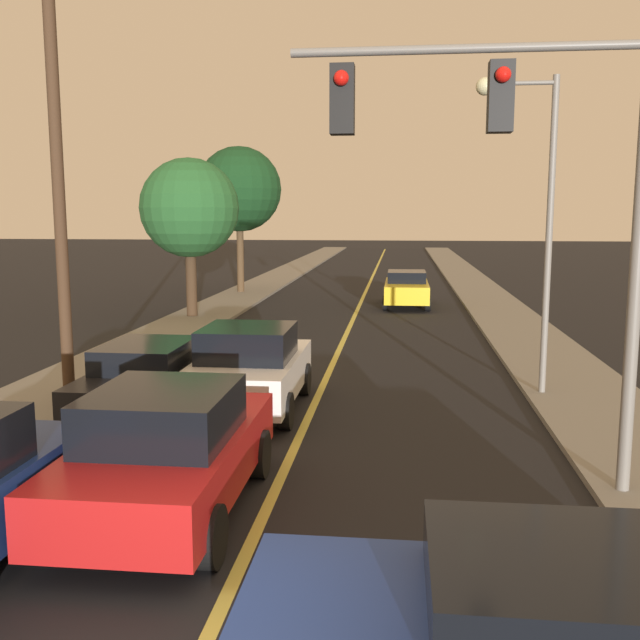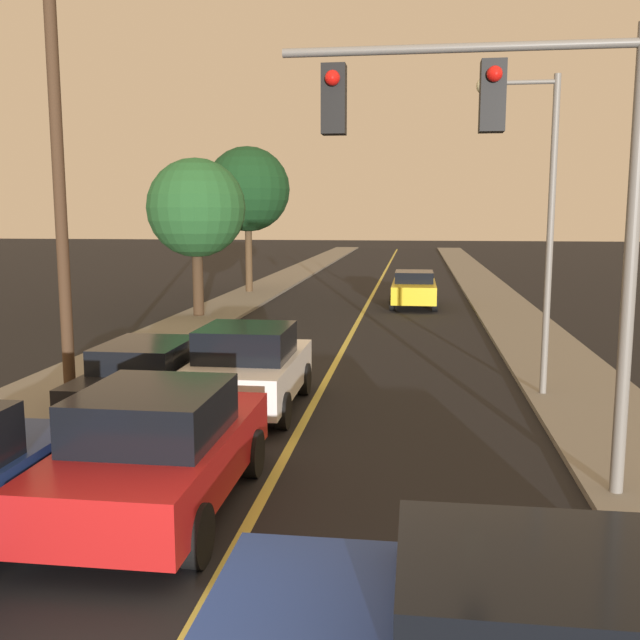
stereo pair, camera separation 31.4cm
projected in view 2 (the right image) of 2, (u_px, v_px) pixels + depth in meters
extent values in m
cube|color=black|center=(379.00, 282.00, 40.44)|extent=(8.78, 80.00, 0.01)
cube|color=#D1C14C|center=(379.00, 282.00, 40.44)|extent=(0.16, 76.00, 0.00)
cube|color=gray|center=(282.00, 280.00, 41.17)|extent=(2.50, 80.00, 0.12)
cube|color=gray|center=(481.00, 283.00, 39.69)|extent=(2.50, 80.00, 0.12)
cube|color=red|center=(160.00, 459.00, 9.25)|extent=(1.92, 4.41, 0.71)
cube|color=black|center=(153.00, 413.00, 8.98)|extent=(1.69, 1.99, 0.63)
cylinder|color=black|center=(135.00, 448.00, 10.77)|extent=(0.22, 0.72, 0.72)
cylinder|color=black|center=(253.00, 454.00, 10.53)|extent=(0.22, 0.72, 0.72)
cylinder|color=black|center=(41.00, 526.00, 8.09)|extent=(0.22, 0.72, 0.72)
cylinder|color=black|center=(197.00, 536.00, 7.84)|extent=(0.22, 0.72, 0.72)
cube|color=white|center=(249.00, 374.00, 14.15)|extent=(1.94, 4.05, 0.73)
cube|color=black|center=(246.00, 342.00, 13.89)|extent=(1.70, 1.82, 0.62)
cylinder|color=black|center=(221.00, 377.00, 15.56)|extent=(0.22, 0.69, 0.69)
cylinder|color=black|center=(304.00, 379.00, 15.31)|extent=(0.22, 0.69, 0.69)
cylinder|color=black|center=(184.00, 407.00, 13.09)|extent=(0.22, 0.69, 0.69)
cylinder|color=black|center=(283.00, 411.00, 12.85)|extent=(0.22, 0.69, 0.69)
cylinder|color=black|center=(58.00, 498.00, 8.87)|extent=(0.22, 0.72, 0.72)
cube|color=black|center=(150.00, 379.00, 14.09)|extent=(1.76, 4.52, 0.60)
cube|color=black|center=(145.00, 354.00, 13.84)|extent=(1.54, 2.04, 0.47)
cylinder|color=black|center=(137.00, 377.00, 15.62)|extent=(0.22, 0.65, 0.65)
cylinder|color=black|center=(211.00, 379.00, 15.40)|extent=(0.22, 0.65, 0.65)
cylinder|color=black|center=(78.00, 412.00, 12.87)|extent=(0.22, 0.65, 0.65)
cylinder|color=black|center=(166.00, 415.00, 12.65)|extent=(0.22, 0.65, 0.65)
cube|color=gold|center=(414.00, 291.00, 29.80)|extent=(1.78, 4.40, 0.71)
cube|color=black|center=(414.00, 277.00, 29.89)|extent=(1.57, 1.98, 0.46)
cylinder|color=black|center=(435.00, 304.00, 28.41)|extent=(0.22, 0.62, 0.62)
cylinder|color=black|center=(392.00, 303.00, 28.63)|extent=(0.22, 0.62, 0.62)
cylinder|color=black|center=(433.00, 296.00, 31.08)|extent=(0.22, 0.62, 0.62)
cylinder|color=black|center=(394.00, 295.00, 31.31)|extent=(0.22, 0.62, 0.62)
cube|color=black|center=(539.00, 585.00, 4.90)|extent=(1.95, 1.70, 0.42)
cylinder|color=black|center=(335.00, 627.00, 6.15)|extent=(0.68, 0.22, 0.68)
cylinder|color=slate|center=(630.00, 268.00, 9.26)|extent=(0.18, 0.18, 6.11)
cylinder|color=slate|center=(458.00, 48.00, 9.14)|extent=(4.57, 0.12, 0.12)
cube|color=black|center=(492.00, 96.00, 9.17)|extent=(0.32, 0.28, 0.90)
sphere|color=red|center=(495.00, 74.00, 8.96)|extent=(0.20, 0.20, 0.20)
cube|color=black|center=(334.00, 100.00, 9.44)|extent=(0.32, 0.28, 0.90)
sphere|color=red|center=(332.00, 78.00, 9.23)|extent=(0.20, 0.20, 0.20)
cylinder|color=slate|center=(550.00, 238.00, 14.57)|extent=(0.14, 0.14, 6.49)
cylinder|color=slate|center=(521.00, 82.00, 14.20)|extent=(1.40, 0.09, 0.09)
sphere|color=beige|center=(485.00, 86.00, 14.30)|extent=(0.36, 0.36, 0.36)
cylinder|color=#422D1E|center=(59.00, 178.00, 14.03)|extent=(0.24, 0.24, 8.90)
cylinder|color=#3D2B1C|center=(198.00, 279.00, 26.35)|extent=(0.40, 0.40, 2.70)
sphere|color=#235628|center=(196.00, 208.00, 25.96)|extent=(3.60, 3.60, 3.60)
cylinder|color=#4C3823|center=(249.00, 255.00, 34.43)|extent=(0.33, 0.33, 3.49)
sphere|color=#143819|center=(248.00, 189.00, 33.96)|extent=(4.02, 4.02, 4.02)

